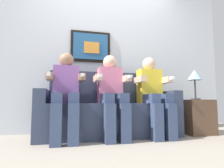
% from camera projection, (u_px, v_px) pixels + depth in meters
% --- Properties ---
extents(ground_plane, '(5.57, 5.57, 0.00)m').
position_uv_depth(ground_plane, '(115.00, 141.00, 2.26)').
color(ground_plane, '#9E9384').
extents(back_wall_assembly, '(4.29, 0.10, 2.60)m').
position_uv_depth(back_wall_assembly, '(103.00, 51.00, 3.12)').
color(back_wall_assembly, silver).
rests_on(back_wall_assembly, ground_plane).
extents(couch, '(1.89, 0.58, 0.90)m').
position_uv_depth(couch, '(109.00, 113.00, 2.60)').
color(couch, '#333D56').
rests_on(couch, ground_plane).
extents(person_on_left, '(0.46, 0.56, 1.11)m').
position_uv_depth(person_on_left, '(66.00, 91.00, 2.33)').
color(person_on_left, '#8C59A5').
rests_on(person_on_left, ground_plane).
extents(person_in_middle, '(0.46, 0.56, 1.11)m').
position_uv_depth(person_in_middle, '(112.00, 91.00, 2.47)').
color(person_in_middle, pink).
rests_on(person_in_middle, ground_plane).
extents(person_on_right, '(0.46, 0.56, 1.11)m').
position_uv_depth(person_on_right, '(153.00, 92.00, 2.60)').
color(person_on_right, yellow).
rests_on(person_on_right, ground_plane).
extents(side_table_right, '(0.40, 0.40, 0.50)m').
position_uv_depth(side_table_right, '(196.00, 117.00, 2.79)').
color(side_table_right, brown).
rests_on(side_table_right, ground_plane).
extents(table_lamp, '(0.22, 0.22, 0.46)m').
position_uv_depth(table_lamp, '(195.00, 76.00, 2.89)').
color(table_lamp, '#333338').
rests_on(table_lamp, side_table_right).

